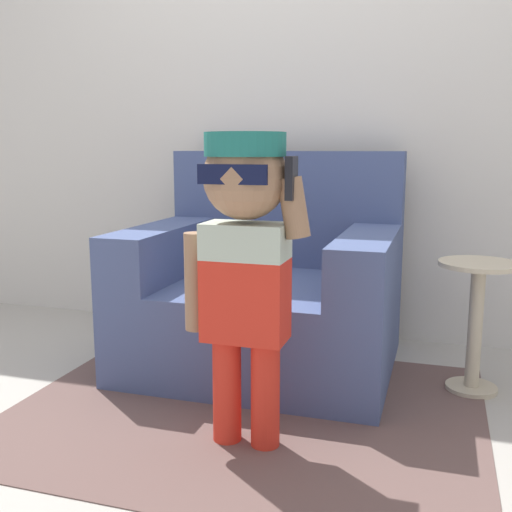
% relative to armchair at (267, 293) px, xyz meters
% --- Properties ---
extents(ground_plane, '(10.00, 10.00, 0.00)m').
position_rel_armchair_xyz_m(ground_plane, '(0.01, -0.22, -0.32)').
color(ground_plane, '#ADA89E').
extents(wall_back, '(10.00, 0.05, 2.60)m').
position_rel_armchair_xyz_m(wall_back, '(0.01, 0.53, 0.98)').
color(wall_back, silver).
rests_on(wall_back, ground_plane).
extents(armchair, '(1.14, 0.96, 0.96)m').
position_rel_armchair_xyz_m(armchair, '(0.00, 0.00, 0.00)').
color(armchair, '#475684').
rests_on(armchair, ground_plane).
extents(person_child, '(0.42, 0.31, 1.02)m').
position_rel_armchair_xyz_m(person_child, '(0.15, -0.78, 0.36)').
color(person_child, red).
rests_on(person_child, ground_plane).
extents(side_table, '(0.31, 0.31, 0.53)m').
position_rel_armchair_xyz_m(side_table, '(0.89, -0.08, -0.00)').
color(side_table, beige).
rests_on(side_table, ground_plane).
extents(rug, '(1.72, 1.40, 0.01)m').
position_rel_armchair_xyz_m(rug, '(0.08, -0.54, -0.32)').
color(rug, brown).
rests_on(rug, ground_plane).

